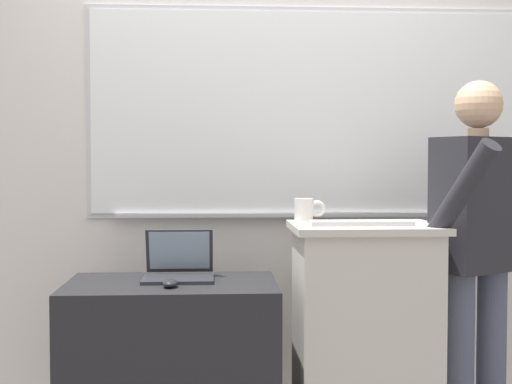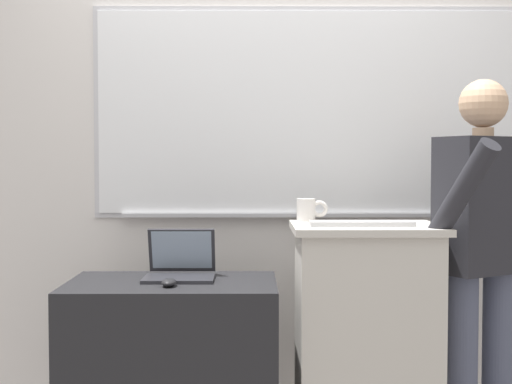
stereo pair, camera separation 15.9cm
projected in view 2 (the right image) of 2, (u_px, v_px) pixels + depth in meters
The scene contains 8 objects.
back_wall at pixel (267, 124), 3.67m from camera, with size 6.40×0.17×2.89m.
lectern_podium at pixel (365, 339), 3.05m from camera, with size 0.63×0.49×0.99m.
side_desk at pixel (172, 368), 3.05m from camera, with size 0.89×0.57×0.75m.
person_presenter at pixel (482, 240), 3.06m from camera, with size 0.56×0.66×1.61m.
laptop at pixel (180, 265), 3.13m from camera, with size 0.30×0.28×0.21m.
wireless_keyboard at pixel (361, 223), 2.97m from camera, with size 0.43×0.11×0.02m.
computer_mouse_by_laptop at pixel (169, 282), 2.91m from camera, with size 0.06×0.10×0.03m.
coffee_mug at pixel (308, 210), 3.20m from camera, with size 0.14×0.08×0.10m.
Camera 2 is at (-0.07, -2.55, 1.26)m, focal length 50.00 mm.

